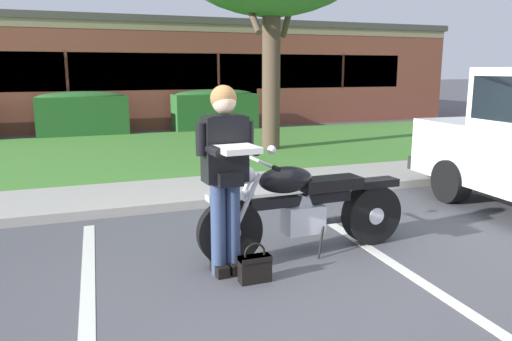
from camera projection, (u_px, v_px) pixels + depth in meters
ground_plane at (279, 287)px, 4.38m from camera, size 140.00×140.00×0.00m
curb_strip at (197, 203)px, 6.88m from camera, size 60.00×0.20×0.12m
concrete_walk at (183, 191)px, 7.66m from camera, size 60.00×1.50×0.08m
grass_lawn at (142, 152)px, 11.27m from camera, size 60.00×6.38×0.06m
stall_stripe_0 at (87, 306)px, 4.01m from camera, size 0.40×4.40×0.01m
stall_stripe_1 at (386, 259)px, 5.00m from camera, size 0.40×4.40×0.01m
motorcycle at (313, 206)px, 5.13m from camera, size 2.24×0.82×1.18m
rider_person at (226, 165)px, 4.47m from camera, size 0.54×0.60×1.70m
handbag at (255, 266)px, 4.45m from camera, size 0.28×0.13×0.36m
hedge_center_left at (82, 113)px, 14.02m from camera, size 2.41×0.90×1.24m
hedge_center_right at (215, 109)px, 15.36m from camera, size 2.51×0.90×1.24m
brick_building at (64, 73)px, 19.01m from camera, size 26.65×10.21×3.40m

